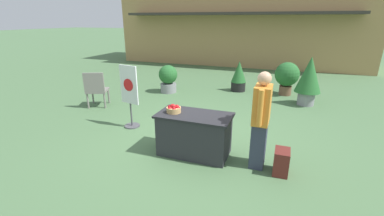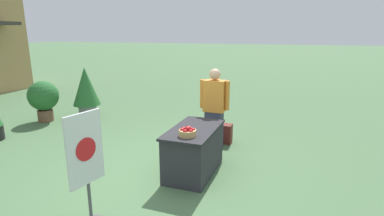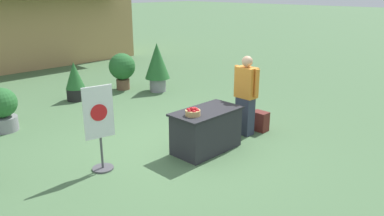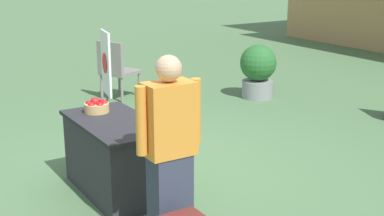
{
  "view_description": "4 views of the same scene",
  "coord_description": "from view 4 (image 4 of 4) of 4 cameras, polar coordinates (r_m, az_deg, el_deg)",
  "views": [
    {
      "loc": [
        1.67,
        -4.68,
        2.42
      ],
      "look_at": [
        0.0,
        -0.15,
        0.74
      ],
      "focal_mm": 24.0,
      "sensor_mm": 36.0,
      "label": 1
    },
    {
      "loc": [
        -4.26,
        -2.19,
        2.34
      ],
      "look_at": [
        0.35,
        -0.51,
        1.1
      ],
      "focal_mm": 28.0,
      "sensor_mm": 36.0,
      "label": 2
    },
    {
      "loc": [
        -4.63,
        -5.01,
        2.94
      ],
      "look_at": [
        -0.14,
        -0.56,
        0.91
      ],
      "focal_mm": 35.0,
      "sensor_mm": 36.0,
      "label": 3
    },
    {
      "loc": [
        5.08,
        -2.72,
        2.42
      ],
      "look_at": [
        0.56,
        0.13,
        0.9
      ],
      "focal_mm": 50.0,
      "sensor_mm": 36.0,
      "label": 4
    }
  ],
  "objects": [
    {
      "name": "patio_chair",
      "position": [
        9.4,
        -8.13,
        4.34
      ],
      "size": [
        0.73,
        0.73,
        1.03
      ],
      "rotation": [
        0.0,
        0.0,
        1.99
      ],
      "color": "gray",
      "rests_on": "ground_plane"
    },
    {
      "name": "person_visitor",
      "position": [
        4.54,
        -2.41,
        -4.45
      ],
      "size": [
        0.27,
        0.61,
        1.66
      ],
      "rotation": [
        0.0,
        0.0,
        3.13
      ],
      "color": "#33384C",
      "rests_on": "ground_plane"
    },
    {
      "name": "apple_basket",
      "position": [
        5.88,
        -10.16,
        0.22
      ],
      "size": [
        0.27,
        0.27,
        0.16
      ],
      "color": "tan",
      "rests_on": "display_table"
    },
    {
      "name": "ground_plane",
      "position": [
        6.25,
        -3.76,
        -6.96
      ],
      "size": [
        120.0,
        120.0,
        0.0
      ],
      "primitive_type": "plane",
      "color": "#4C7047"
    },
    {
      "name": "potted_plant_far_right",
      "position": [
        9.48,
        7.05,
        4.08
      ],
      "size": [
        0.64,
        0.64,
        0.95
      ],
      "color": "gray",
      "rests_on": "ground_plane"
    },
    {
      "name": "poster_board",
      "position": [
        7.45,
        -9.08,
        2.89
      ],
      "size": [
        0.5,
        0.36,
        1.46
      ],
      "rotation": [
        0.0,
        0.0,
        -1.77
      ],
      "color": "#4C4C51",
      "rests_on": "ground_plane"
    },
    {
      "name": "display_table",
      "position": [
        5.68,
        -8.08,
        -5.14
      ],
      "size": [
        1.36,
        0.72,
        0.79
      ],
      "color": "#2D2D33",
      "rests_on": "ground_plane"
    }
  ]
}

